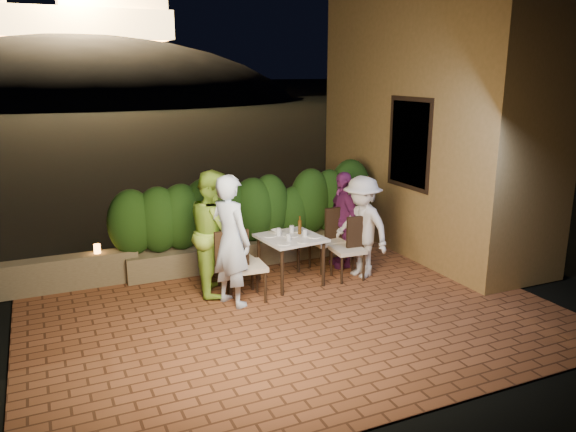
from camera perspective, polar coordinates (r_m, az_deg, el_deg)
ground at (r=7.66m, az=0.92°, el=-10.23°), size 400.00×400.00×0.00m
terrace_floor at (r=8.10m, az=-0.61°, el=-9.23°), size 7.00×6.00×0.15m
building_wall at (r=10.60m, az=14.35°, el=10.37°), size 1.60×5.00×5.00m
window_pane at (r=9.78m, az=12.37°, el=7.22°), size 0.08×1.00×1.40m
window_frame at (r=9.77m, az=12.32°, el=7.22°), size 0.06×1.15×1.55m
planter at (r=9.63m, az=-3.82°, el=-3.57°), size 4.20×0.55×0.40m
hedge at (r=9.43m, az=-3.89°, el=0.76°), size 4.00×0.70×1.10m
parapet at (r=9.09m, az=-21.92°, el=-5.44°), size 2.20×0.30×0.50m
hill at (r=66.87m, az=-19.98°, el=7.51°), size 52.00×40.00×22.00m
dining_table at (r=8.63m, az=0.27°, el=-4.49°), size 0.97×0.97×0.75m
plate_nw at (r=8.17m, az=-0.41°, el=-2.79°), size 0.21×0.21×0.01m
plate_sw at (r=8.55m, az=-1.89°, el=-2.01°), size 0.20×0.20×0.01m
plate_ne at (r=8.52m, az=2.66°, el=-2.07°), size 0.22×0.22×0.01m
plate_se at (r=8.80m, az=0.96°, el=-1.53°), size 0.20×0.20×0.01m
plate_centre at (r=8.55m, az=0.28°, el=-1.99°), size 0.24×0.24×0.01m
plate_front at (r=8.25m, az=1.67°, el=-2.62°), size 0.21×0.21×0.01m
glass_nw at (r=8.30m, az=0.05°, el=-2.18°), size 0.06×0.06×0.11m
glass_sw at (r=8.55m, az=-0.96°, el=-1.62°), size 0.07×0.07×0.12m
glass_ne at (r=8.49m, az=1.72°, el=-1.74°), size 0.07×0.07×0.12m
glass_se at (r=8.68m, az=0.38°, el=-1.37°), size 0.07×0.07×0.12m
beer_bottle at (r=8.61m, az=1.20°, el=-0.93°), size 0.06×0.06×0.29m
bowl at (r=8.73m, az=-1.09°, el=-1.54°), size 0.21×0.21×0.04m
chair_left_front at (r=7.99m, az=-4.15°, el=-4.98°), size 0.52×0.52×1.05m
chair_left_back at (r=8.43m, az=-5.42°, el=-4.09°), size 0.50×0.50×1.01m
chair_right_front at (r=8.83m, az=6.10°, el=-3.27°), size 0.49×0.49×1.00m
chair_right_back at (r=9.19m, az=3.91°, el=-2.39°), size 0.50×0.50×1.04m
diner_blue at (r=7.75m, az=-5.85°, el=-2.51°), size 0.68×0.80×1.86m
diner_green at (r=8.23m, az=-7.45°, el=-1.64°), size 0.85×1.01×1.83m
diner_white at (r=8.88m, az=7.51°, el=-1.12°), size 0.86×1.17×1.62m
diner_purple at (r=9.34m, az=5.61°, el=-0.34°), size 0.49×0.98×1.60m
parapet_lamp at (r=9.01m, az=-18.82°, el=-3.17°), size 0.10×0.10×0.14m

